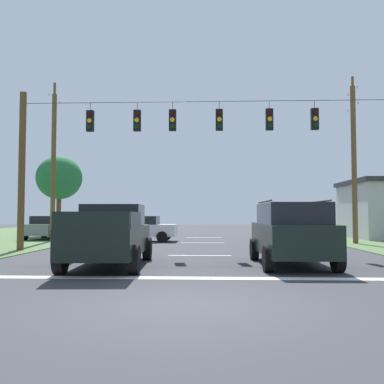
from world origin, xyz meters
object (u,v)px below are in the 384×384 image
(pickup_truck, at_px, (110,235))
(distant_car_crossing_white, at_px, (141,228))
(utility_pole_near_left, at_px, (53,164))
(tree_roadside_left, at_px, (59,178))
(distant_car_far_parked, at_px, (117,226))
(suv_black, at_px, (291,232))
(utility_pole_mid_right, at_px, (354,159))
(distant_car_oncoming, at_px, (48,227))
(overhead_signal_span, at_px, (203,156))

(pickup_truck, height_order, distant_car_crossing_white, pickup_truck)
(utility_pole_near_left, xyz_separation_m, tree_roadside_left, (-2.26, 7.41, -0.21))
(distant_car_far_parked, bearing_deg, distant_car_crossing_white, -64.53)
(suv_black, xyz_separation_m, distant_car_far_parked, (-9.40, 17.49, -0.27))
(distant_car_far_parked, distance_m, utility_pole_mid_right, 17.00)
(pickup_truck, height_order, distant_car_far_parked, pickup_truck)
(distant_car_crossing_white, relative_size, utility_pole_mid_right, 0.46)
(pickup_truck, xyz_separation_m, tree_roadside_left, (-8.57, 19.41, 3.49))
(distant_car_crossing_white, bearing_deg, suv_black, -60.48)
(suv_black, relative_size, distant_car_oncoming, 1.11)
(pickup_truck, distance_m, distant_car_far_parked, 18.18)
(distant_car_far_parked, relative_size, utility_pole_mid_right, 0.47)
(distant_car_crossing_white, distance_m, tree_roadside_left, 11.08)
(pickup_truck, height_order, utility_pole_mid_right, utility_pole_mid_right)
(overhead_signal_span, distance_m, distant_car_crossing_white, 8.51)
(suv_black, height_order, utility_pole_near_left, utility_pole_near_left)
(tree_roadside_left, bearing_deg, distant_car_crossing_white, -43.53)
(utility_pole_mid_right, relative_size, utility_pole_near_left, 0.97)
(distant_car_crossing_white, bearing_deg, tree_roadside_left, 136.47)
(pickup_truck, distance_m, utility_pole_near_left, 14.06)
(pickup_truck, bearing_deg, suv_black, 3.19)
(distant_car_crossing_white, xyz_separation_m, utility_pole_mid_right, (12.19, -1.70, 3.90))
(tree_roadside_left, bearing_deg, pickup_truck, -66.17)
(utility_pole_mid_right, distance_m, utility_pole_near_left, 17.57)
(overhead_signal_span, xyz_separation_m, distant_car_crossing_white, (-3.84, 6.79, -3.41))
(overhead_signal_span, bearing_deg, pickup_truck, -117.65)
(utility_pole_near_left, height_order, tree_roadside_left, utility_pole_near_left)
(pickup_truck, xyz_separation_m, utility_pole_mid_right, (11.19, 10.52, 3.73))
(pickup_truck, bearing_deg, utility_pole_mid_right, 43.22)
(pickup_truck, relative_size, utility_pole_near_left, 0.57)
(overhead_signal_span, relative_size, utility_pole_mid_right, 1.79)
(pickup_truck, bearing_deg, distant_car_crossing_white, 94.66)
(pickup_truck, bearing_deg, overhead_signal_span, 62.35)
(suv_black, bearing_deg, utility_pole_near_left, 135.89)
(overhead_signal_span, distance_m, tree_roadside_left, 18.06)
(suv_black, bearing_deg, utility_pole_mid_right, 61.86)
(pickup_truck, distance_m, distant_car_crossing_white, 12.26)
(utility_pole_mid_right, bearing_deg, distant_car_oncoming, 169.09)
(utility_pole_near_left, bearing_deg, overhead_signal_span, -35.67)
(overhead_signal_span, relative_size, tree_roadside_left, 2.71)
(utility_pole_mid_right, relative_size, tree_roadside_left, 1.52)
(distant_car_crossing_white, xyz_separation_m, distant_car_oncoming, (-6.35, 1.87, 0.00))
(overhead_signal_span, relative_size, suv_black, 3.46)
(distant_car_oncoming, bearing_deg, tree_roadside_left, 102.99)
(suv_black, bearing_deg, distant_car_crossing_white, 119.52)
(suv_black, bearing_deg, pickup_truck, -176.81)
(distant_car_crossing_white, relative_size, tree_roadside_left, 0.70)
(utility_pole_mid_right, distance_m, tree_roadside_left, 21.68)
(distant_car_far_parked, bearing_deg, utility_pole_mid_right, -26.15)
(overhead_signal_span, xyz_separation_m, suv_black, (2.89, -5.11, -3.14))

